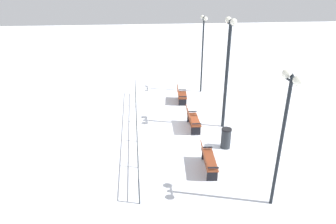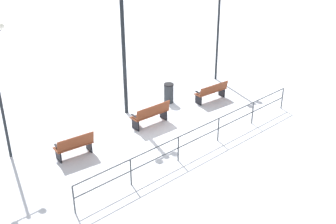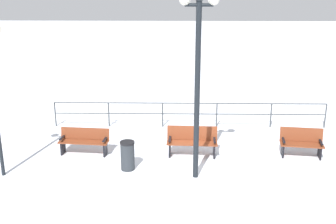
{
  "view_description": "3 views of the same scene",
  "coord_description": "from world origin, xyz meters",
  "px_view_note": "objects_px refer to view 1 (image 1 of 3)",
  "views": [
    {
      "loc": [
        -2.81,
        -13.3,
        6.79
      ],
      "look_at": [
        -1.25,
        0.75,
        0.62
      ],
      "focal_mm": 32.19,
      "sensor_mm": 36.0,
      "label": 1
    },
    {
      "loc": [
        -12.25,
        10.12,
        8.44
      ],
      "look_at": [
        -0.76,
        -0.36,
        0.7
      ],
      "focal_mm": 46.0,
      "sensor_mm": 36.0,
      "label": 2
    },
    {
      "loc": [
        13.22,
        -0.54,
        5.92
      ],
      "look_at": [
        -2.05,
        -0.83,
        0.88
      ],
      "focal_mm": 46.19,
      "sensor_mm": 36.0,
      "label": 3
    }
  ],
  "objects_px": {
    "bench_second": "(192,119)",
    "trash_bin": "(226,138)",
    "lamppost_far": "(203,41)",
    "lamppost_middle": "(228,59)",
    "bench_third": "(181,95)",
    "lamppost_near": "(286,113)",
    "bench_nearest": "(208,159)"
  },
  "relations": [
    {
      "from": "bench_second",
      "to": "trash_bin",
      "type": "distance_m",
      "value": 2.32
    },
    {
      "from": "lamppost_far",
      "to": "lamppost_middle",
      "type": "bearing_deg",
      "value": -90.0
    },
    {
      "from": "lamppost_middle",
      "to": "lamppost_far",
      "type": "bearing_deg",
      "value": 90.0
    },
    {
      "from": "bench_third",
      "to": "lamppost_middle",
      "type": "relative_size",
      "value": 0.27
    },
    {
      "from": "bench_third",
      "to": "lamppost_near",
      "type": "relative_size",
      "value": 0.32
    },
    {
      "from": "bench_nearest",
      "to": "bench_third",
      "type": "distance_m",
      "value": 7.25
    },
    {
      "from": "lamppost_middle",
      "to": "trash_bin",
      "type": "distance_m",
      "value": 3.69
    },
    {
      "from": "bench_second",
      "to": "bench_third",
      "type": "relative_size",
      "value": 1.17
    },
    {
      "from": "bench_second",
      "to": "lamppost_near",
      "type": "height_order",
      "value": "lamppost_near"
    },
    {
      "from": "lamppost_near",
      "to": "lamppost_middle",
      "type": "distance_m",
      "value": 5.82
    },
    {
      "from": "bench_third",
      "to": "trash_bin",
      "type": "height_order",
      "value": "bench_third"
    },
    {
      "from": "lamppost_middle",
      "to": "lamppost_far",
      "type": "xyz_separation_m",
      "value": [
        -0.0,
        5.31,
        -0.14
      ]
    },
    {
      "from": "lamppost_far",
      "to": "trash_bin",
      "type": "relative_size",
      "value": 5.28
    },
    {
      "from": "trash_bin",
      "to": "lamppost_near",
      "type": "bearing_deg",
      "value": -82.86
    },
    {
      "from": "lamppost_near",
      "to": "lamppost_far",
      "type": "bearing_deg",
      "value": 90.0
    },
    {
      "from": "bench_second",
      "to": "lamppost_near",
      "type": "bearing_deg",
      "value": -72.01
    },
    {
      "from": "lamppost_middle",
      "to": "lamppost_near",
      "type": "bearing_deg",
      "value": -90.0
    },
    {
      "from": "bench_nearest",
      "to": "lamppost_middle",
      "type": "relative_size",
      "value": 0.32
    },
    {
      "from": "bench_nearest",
      "to": "lamppost_near",
      "type": "distance_m",
      "value": 3.9
    },
    {
      "from": "bench_nearest",
      "to": "lamppost_far",
      "type": "relative_size",
      "value": 0.35
    },
    {
      "from": "bench_second",
      "to": "lamppost_near",
      "type": "distance_m",
      "value": 6.59
    },
    {
      "from": "lamppost_near",
      "to": "bench_second",
      "type": "bearing_deg",
      "value": 105.51
    },
    {
      "from": "bench_nearest",
      "to": "lamppost_far",
      "type": "bearing_deg",
      "value": 84.49
    },
    {
      "from": "bench_nearest",
      "to": "lamppost_middle",
      "type": "xyz_separation_m",
      "value": [
        1.66,
        3.67,
        3.01
      ]
    },
    {
      "from": "bench_second",
      "to": "bench_third",
      "type": "bearing_deg",
      "value": 92.57
    },
    {
      "from": "lamppost_near",
      "to": "lamppost_far",
      "type": "relative_size",
      "value": 0.93
    },
    {
      "from": "bench_nearest",
      "to": "bench_second",
      "type": "xyz_separation_m",
      "value": [
        0.06,
        3.62,
        0.04
      ]
    },
    {
      "from": "bench_second",
      "to": "lamppost_far",
      "type": "bearing_deg",
      "value": 75.87
    },
    {
      "from": "bench_second",
      "to": "lamppost_middle",
      "type": "xyz_separation_m",
      "value": [
        1.6,
        0.05,
        2.97
      ]
    },
    {
      "from": "trash_bin",
      "to": "lamppost_middle",
      "type": "bearing_deg",
      "value": 77.34
    },
    {
      "from": "lamppost_middle",
      "to": "lamppost_far",
      "type": "relative_size",
      "value": 1.09
    },
    {
      "from": "bench_second",
      "to": "lamppost_far",
      "type": "relative_size",
      "value": 0.35
    }
  ]
}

